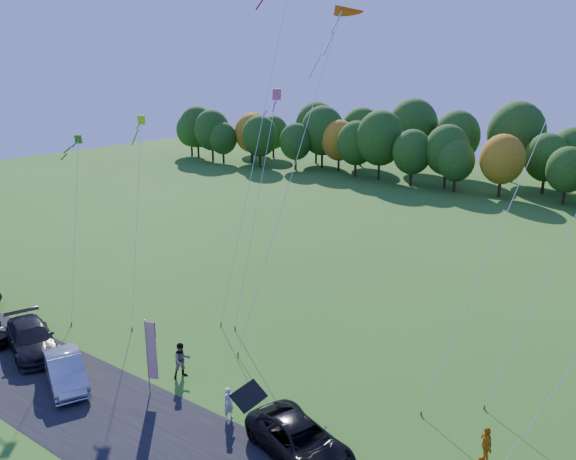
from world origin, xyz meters
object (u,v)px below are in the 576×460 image
Objects in this scene: black_suv at (301,441)px; silver_sedan at (65,371)px; feather_flag at (151,350)px; person_east at (486,444)px.

silver_sedan reaches higher than black_suv.
feather_flag is (4.29, 1.90, 1.67)m from silver_sedan.
person_east is at bearing -37.23° from black_suv.
person_east reaches higher than black_suv.
feather_flag reaches higher than silver_sedan.
silver_sedan is 4.98m from feather_flag.
feather_flag is (-8.36, -0.43, 1.68)m from black_suv.
black_suv is 12.86m from silver_sedan.
person_east is at bearing -46.37° from silver_sedan.
black_suv is at bearing -54.73° from silver_sedan.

